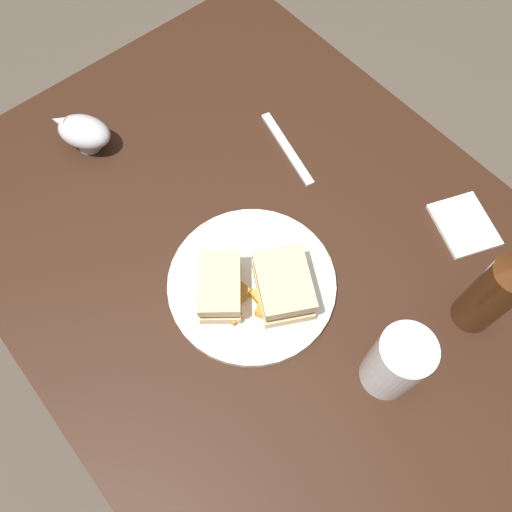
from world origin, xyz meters
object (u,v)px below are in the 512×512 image
at_px(plate, 252,283).
at_px(pint_glass, 395,364).
at_px(sandwich_half_right, 283,286).
at_px(napkin, 464,225).
at_px(cider_bottle, 497,291).
at_px(fork, 287,148).
at_px(sandwich_half_left, 220,287).
at_px(gravy_boat, 83,132).

relative_size(plate, pint_glass, 1.93).
distance_m(sandwich_half_right, napkin, 0.34).
height_order(cider_bottle, fork, cider_bottle).
relative_size(plate, napkin, 2.50).
relative_size(sandwich_half_left, gravy_boat, 1.00).
xyz_separation_m(pint_glass, gravy_boat, (0.66, 0.11, -0.02)).
relative_size(cider_bottle, fork, 1.49).
height_order(sandwich_half_left, cider_bottle, cider_bottle).
xyz_separation_m(gravy_boat, fork, (-0.25, -0.28, -0.04)).
distance_m(plate, pint_glass, 0.26).
bearing_deg(sandwich_half_right, cider_bottle, -136.47).
relative_size(pint_glass, napkin, 1.30).
bearing_deg(plate, pint_glass, -166.12).
xyz_separation_m(sandwich_half_right, napkin, (-0.11, -0.33, -0.04)).
relative_size(napkin, fork, 0.61).
bearing_deg(sandwich_half_right, fork, -43.24).
height_order(sandwich_half_left, sandwich_half_right, sandwich_half_right).
relative_size(sandwich_half_right, napkin, 1.22).
xyz_separation_m(sandwich_half_left, pint_glass, (-0.26, -0.11, 0.02)).
distance_m(sandwich_half_left, gravy_boat, 0.40).
height_order(napkin, fork, napkin).
bearing_deg(cider_bottle, pint_glass, 82.78).
relative_size(sandwich_half_right, pint_glass, 0.94).
relative_size(gravy_boat, cider_bottle, 0.45).
height_order(pint_glass, fork, pint_glass).
distance_m(sandwich_half_right, cider_bottle, 0.31).
bearing_deg(napkin, fork, 21.38).
xyz_separation_m(gravy_boat, cider_bottle, (-0.68, -0.28, 0.06)).
distance_m(napkin, fork, 0.34).
bearing_deg(sandwich_half_left, napkin, -112.71).
distance_m(sandwich_half_left, cider_bottle, 0.40).
xyz_separation_m(sandwich_half_left, sandwich_half_right, (-0.06, -0.08, 0.00)).
height_order(pint_glass, gravy_boat, pint_glass).
bearing_deg(cider_bottle, fork, 0.87).
bearing_deg(gravy_boat, pint_glass, -170.42).
height_order(plate, sandwich_half_right, sandwich_half_right).
height_order(sandwich_half_right, napkin, sandwich_half_right).
bearing_deg(plate, cider_bottle, -138.70).
height_order(sandwich_half_left, gravy_boat, sandwich_half_left).
bearing_deg(sandwich_half_right, napkin, -108.00).
bearing_deg(cider_bottle, gravy_boat, 22.67).
bearing_deg(plate, fork, -53.56).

